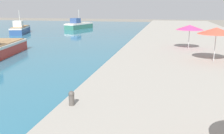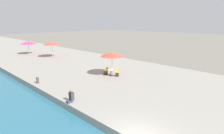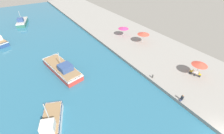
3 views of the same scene
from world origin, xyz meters
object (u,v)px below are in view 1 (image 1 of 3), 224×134
at_px(fishing_boat_distant, 79,25).
at_px(cafe_umbrella_striped, 190,27).
at_px(fishing_boat_far, 20,29).
at_px(mooring_bollard, 71,98).
at_px(cafe_umbrella_white, 216,31).

relative_size(fishing_boat_distant, cafe_umbrella_striped, 2.94).
height_order(fishing_boat_distant, cafe_umbrella_striped, fishing_boat_distant).
bearing_deg(fishing_boat_far, cafe_umbrella_striped, -46.91).
height_order(fishing_boat_distant, mooring_bollard, fishing_boat_distant).
bearing_deg(fishing_boat_distant, cafe_umbrella_white, -39.29).
distance_m(fishing_boat_distant, cafe_umbrella_white, 38.98).
height_order(fishing_boat_far, cafe_umbrella_striped, fishing_boat_far).
xyz_separation_m(cafe_umbrella_white, mooring_bollard, (-7.62, -10.88, -2.05)).
height_order(cafe_umbrella_white, mooring_bollard, cafe_umbrella_white).
relative_size(fishing_boat_distant, mooring_bollard, 12.17).
bearing_deg(cafe_umbrella_white, fishing_boat_far, 145.73).
height_order(cafe_umbrella_striped, mooring_bollard, cafe_umbrella_striped).
distance_m(cafe_umbrella_white, mooring_bollard, 13.44).
relative_size(fishing_boat_far, mooring_bollard, 12.22).
distance_m(fishing_boat_far, fishing_boat_distant, 13.47).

